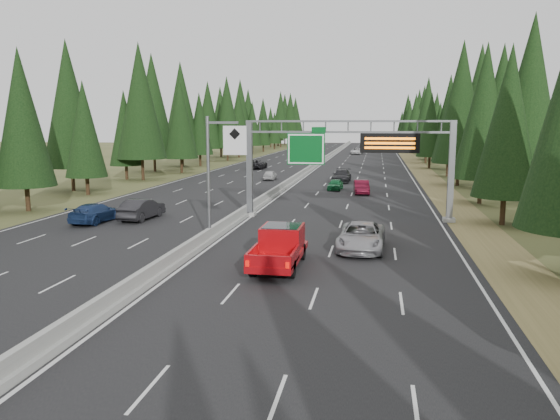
{
  "coord_description": "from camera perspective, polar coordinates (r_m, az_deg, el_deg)",
  "views": [
    {
      "loc": [
        10.53,
        -8.33,
        7.62
      ],
      "look_at": [
        5.52,
        20.0,
        3.05
      ],
      "focal_mm": 35.0,
      "sensor_mm": 36.0,
      "label": 1
    }
  ],
  "objects": [
    {
      "name": "shoulder_left",
      "position": [
        93.08,
        -7.75,
        4.27
      ],
      "size": [
        3.6,
        260.0,
        0.06
      ],
      "primitive_type": "cube",
      "color": "#424D24",
      "rests_on": "ground"
    },
    {
      "name": "car_ahead_dkred",
      "position": [
        59.77,
        8.51,
        2.39
      ],
      "size": [
        1.92,
        4.56,
        1.46
      ],
      "primitive_type": "imported",
      "rotation": [
        0.0,
        0.0,
        0.09
      ],
      "color": "maroon",
      "rests_on": "road"
    },
    {
      "name": "median_barrier",
      "position": [
        89.25,
        3.23,
        4.38
      ],
      "size": [
        0.7,
        260.0,
        0.85
      ],
      "color": "gray",
      "rests_on": "road"
    },
    {
      "name": "car_onc_blue",
      "position": [
        44.35,
        -18.73,
        -0.27
      ],
      "size": [
        2.44,
        5.26,
        1.49
      ],
      "primitive_type": "imported",
      "rotation": [
        0.0,
        0.0,
        3.07
      ],
      "color": "navy",
      "rests_on": "road"
    },
    {
      "name": "tree_row_right",
      "position": [
        79.47,
        18.83,
        9.89
      ],
      "size": [
        11.6,
        244.2,
        18.88
      ],
      "color": "black",
      "rests_on": "ground"
    },
    {
      "name": "car_ahead_dkgrey",
      "position": [
        71.55,
        6.45,
        3.56
      ],
      "size": [
        2.41,
        5.58,
        1.6
      ],
      "primitive_type": "imported",
      "rotation": [
        0.0,
        0.0,
        -0.03
      ],
      "color": "black",
      "rests_on": "road"
    },
    {
      "name": "sign_gantry",
      "position": [
        43.31,
        7.92,
        5.83
      ],
      "size": [
        16.75,
        0.98,
        7.8
      ],
      "color": "slate",
      "rests_on": "road"
    },
    {
      "name": "car_onc_white",
      "position": [
        74.01,
        -1.05,
        3.68
      ],
      "size": [
        1.6,
        3.81,
        1.29
      ],
      "primitive_type": "imported",
      "rotation": [
        0.0,
        0.0,
        3.16
      ],
      "color": "silver",
      "rests_on": "road"
    },
    {
      "name": "car_ahead_far",
      "position": [
        151.69,
        8.55,
        6.35
      ],
      "size": [
        1.97,
        4.28,
        1.42
      ],
      "primitive_type": "imported",
      "rotation": [
        0.0,
        0.0,
        -0.07
      ],
      "color": "black",
      "rests_on": "road"
    },
    {
      "name": "car_onc_far",
      "position": [
        92.16,
        -2.37,
        4.81
      ],
      "size": [
        2.6,
        5.6,
        1.55
      ],
      "primitive_type": "imported",
      "rotation": [
        0.0,
        0.0,
        3.14
      ],
      "color": "black",
      "rests_on": "road"
    },
    {
      "name": "road",
      "position": [
        89.28,
        3.23,
        4.14
      ],
      "size": [
        32.0,
        260.0,
        0.08
      ],
      "primitive_type": "cube",
      "color": "black",
      "rests_on": "ground"
    },
    {
      "name": "silver_minivan",
      "position": [
        33.22,
        8.49,
        -2.76
      ],
      "size": [
        2.91,
        5.93,
        1.62
      ],
      "primitive_type": "imported",
      "rotation": [
        0.0,
        0.0,
        -0.04
      ],
      "color": "#9A999E",
      "rests_on": "road"
    },
    {
      "name": "car_ahead_white",
      "position": [
        137.34,
        8.01,
        6.12
      ],
      "size": [
        2.97,
        5.76,
        1.55
      ],
      "primitive_type": "imported",
      "rotation": [
        0.0,
        0.0,
        -0.07
      ],
      "color": "silver",
      "rests_on": "road"
    },
    {
      "name": "car_ahead_green",
      "position": [
        62.9,
        5.8,
        2.68
      ],
      "size": [
        1.76,
        3.82,
        1.27
      ],
      "primitive_type": "imported",
      "rotation": [
        0.0,
        0.0,
        -0.07
      ],
      "color": "#176434",
      "rests_on": "road"
    },
    {
      "name": "shoulder_right",
      "position": [
        88.96,
        14.71,
        3.84
      ],
      "size": [
        3.6,
        260.0,
        0.06
      ],
      "primitive_type": "cube",
      "color": "olive",
      "rests_on": "ground"
    },
    {
      "name": "red_pickup",
      "position": [
        29.34,
        0.07,
        -3.56
      ],
      "size": [
        2.27,
        6.37,
        2.08
      ],
      "color": "black",
      "rests_on": "road"
    },
    {
      "name": "car_onc_near",
      "position": [
        44.73,
        -14.25,
        0.11
      ],
      "size": [
        2.08,
        5.11,
        1.65
      ],
      "primitive_type": "imported",
      "rotation": [
        0.0,
        0.0,
        3.07
      ],
      "color": "#232325",
      "rests_on": "road"
    },
    {
      "name": "hov_sign_pole",
      "position": [
        34.88,
        -6.6,
        4.2
      ],
      "size": [
        2.8,
        0.5,
        8.0
      ],
      "color": "slate",
      "rests_on": "road"
    },
    {
      "name": "tree_row_left",
      "position": [
        97.87,
        -9.49,
        9.88
      ],
      "size": [
        12.08,
        244.56,
        18.62
      ],
      "color": "black",
      "rests_on": "ground"
    }
  ]
}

